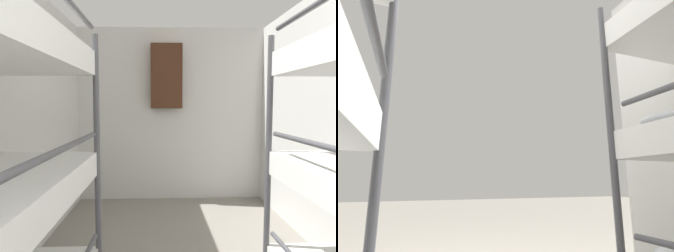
% 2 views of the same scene
% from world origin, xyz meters
% --- Properties ---
extents(wall_back, '(2.79, 0.06, 2.49)m').
position_xyz_m(wall_back, '(0.00, 4.59, 1.24)').
color(wall_back, silver).
rests_on(wall_back, ground_plane).
extents(hanging_coat, '(0.44, 0.12, 0.90)m').
position_xyz_m(hanging_coat, '(-0.07, 4.44, 1.79)').
color(hanging_coat, '#472819').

